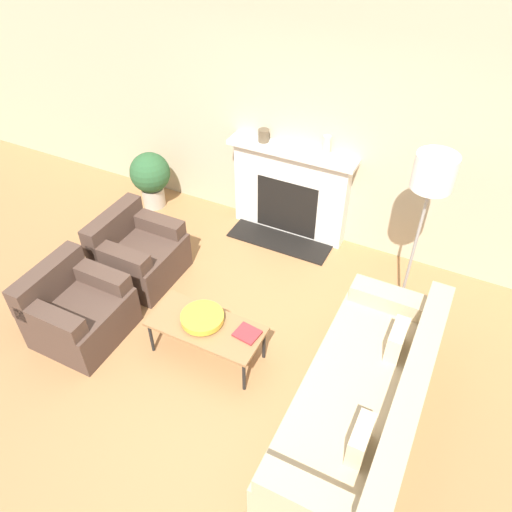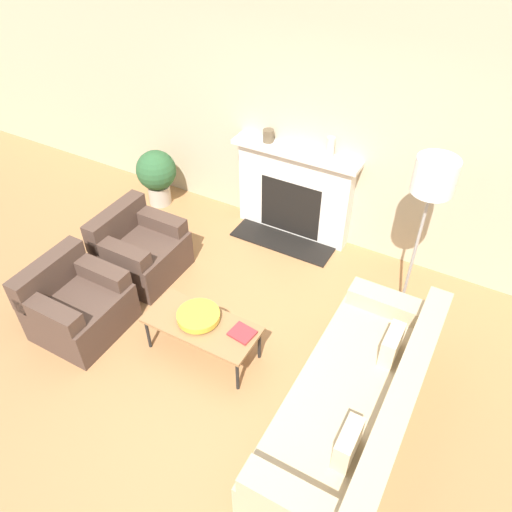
{
  "view_description": "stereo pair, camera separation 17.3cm",
  "coord_description": "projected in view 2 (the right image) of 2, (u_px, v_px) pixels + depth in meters",
  "views": [
    {
      "loc": [
        1.66,
        -2.37,
        3.84
      ],
      "look_at": [
        -0.12,
        1.19,
        0.45
      ],
      "focal_mm": 35.0,
      "sensor_mm": 36.0,
      "label": 1
    },
    {
      "loc": [
        1.81,
        -2.29,
        3.84
      ],
      "look_at": [
        -0.12,
        1.19,
        0.45
      ],
      "focal_mm": 35.0,
      "sensor_mm": 36.0,
      "label": 2
    }
  ],
  "objects": [
    {
      "name": "armchair_near",
      "position": [
        77.0,
        305.0,
        4.89
      ],
      "size": [
        0.78,
        0.82,
        0.76
      ],
      "rotation": [
        0.0,
        0.0,
        1.57
      ],
      "color": "#4C382D",
      "rests_on": "ground_plane"
    },
    {
      "name": "mantel_vase_left",
      "position": [
        268.0,
        136.0,
        5.66
      ],
      "size": [
        0.13,
        0.13,
        0.15
      ],
      "color": "brown",
      "rests_on": "fireplace"
    },
    {
      "name": "coffee_table",
      "position": [
        202.0,
        326.0,
        4.59
      ],
      "size": [
        1.07,
        0.48,
        0.4
      ],
      "color": "olive",
      "rests_on": "ground_plane"
    },
    {
      "name": "floor_lamp",
      "position": [
        432.0,
        188.0,
        4.29
      ],
      "size": [
        0.37,
        0.37,
        1.78
      ],
      "color": "gray",
      "rests_on": "ground_plane"
    },
    {
      "name": "fireplace",
      "position": [
        294.0,
        194.0,
        5.94
      ],
      "size": [
        1.53,
        0.59,
        1.14
      ],
      "color": "silver",
      "rests_on": "ground_plane"
    },
    {
      "name": "mantel_vase_center_left",
      "position": [
        330.0,
        148.0,
        5.35
      ],
      "size": [
        0.09,
        0.09,
        0.24
      ],
      "color": "beige",
      "rests_on": "fireplace"
    },
    {
      "name": "potted_plant",
      "position": [
        157.0,
        174.0,
        6.49
      ],
      "size": [
        0.52,
        0.52,
        0.76
      ],
      "color": "#B2A899",
      "rests_on": "ground_plane"
    },
    {
      "name": "book",
      "position": [
        242.0,
        333.0,
        4.47
      ],
      "size": [
        0.24,
        0.21,
        0.02
      ],
      "rotation": [
        0.0,
        0.0,
        -0.13
      ],
      "color": "#9E2D33",
      "rests_on": "coffee_table"
    },
    {
      "name": "ground_plane",
      "position": [
        206.0,
        368.0,
        4.68
      ],
      "size": [
        18.0,
        18.0,
        0.0
      ],
      "primitive_type": "plane",
      "color": "#A87547"
    },
    {
      "name": "couch",
      "position": [
        357.0,
        405.0,
        4.06
      ],
      "size": [
        0.92,
        2.27,
        0.77
      ],
      "rotation": [
        0.0,
        0.0,
        -1.57
      ],
      "color": "tan",
      "rests_on": "ground_plane"
    },
    {
      "name": "bowl",
      "position": [
        198.0,
        316.0,
        4.58
      ],
      "size": [
        0.4,
        0.4,
        0.08
      ],
      "color": "gold",
      "rests_on": "coffee_table"
    },
    {
      "name": "armchair_far",
      "position": [
        140.0,
        250.0,
        5.53
      ],
      "size": [
        0.78,
        0.82,
        0.76
      ],
      "rotation": [
        0.0,
        0.0,
        1.57
      ],
      "color": "#4C382D",
      "rests_on": "ground_plane"
    },
    {
      "name": "wall_back",
      "position": [
        322.0,
        123.0,
        5.38
      ],
      "size": [
        18.0,
        0.06,
        2.9
      ],
      "color": "#BCAD8E",
      "rests_on": "ground_plane"
    }
  ]
}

